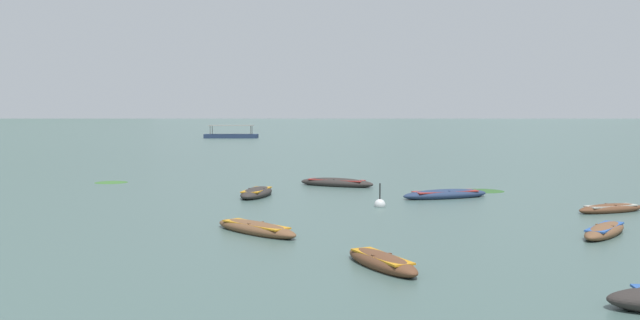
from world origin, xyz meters
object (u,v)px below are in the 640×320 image
at_px(rowboat_6, 611,209).
at_px(mooring_buoy, 380,204).
at_px(rowboat_0, 445,195).
at_px(rowboat_8, 337,183).
at_px(rowboat_3, 382,262).
at_px(rowboat_5, 256,228).
at_px(rowboat_2, 257,193).
at_px(ferry_0, 231,136).
at_px(rowboat_1, 605,231).

relative_size(rowboat_6, mooring_buoy, 2.81).
distance_m(rowboat_0, mooring_buoy, 4.71).
bearing_deg(rowboat_8, rowboat_3, -83.39).
bearing_deg(rowboat_6, rowboat_5, -156.23).
xyz_separation_m(rowboat_2, rowboat_3, (6.05, -15.13, -0.02)).
relative_size(rowboat_3, ferry_0, 0.33).
bearing_deg(rowboat_8, ferry_0, 106.32).
height_order(rowboat_1, rowboat_6, rowboat_1).
height_order(rowboat_3, ferry_0, ferry_0).
bearing_deg(rowboat_3, ferry_0, 104.43).
bearing_deg(rowboat_0, rowboat_5, -125.87).
xyz_separation_m(rowboat_0, ferry_0, (-29.35, 86.17, 0.28)).
bearing_deg(rowboat_1, rowboat_0, 113.41).
bearing_deg(rowboat_3, rowboat_6, 48.76).
relative_size(rowboat_3, mooring_buoy, 2.71).
distance_m(rowboat_6, ferry_0, 97.24).
height_order(rowboat_5, rowboat_6, rowboat_5).
height_order(rowboat_5, ferry_0, ferry_0).
xyz_separation_m(rowboat_8, mooring_buoy, (2.40, -8.54, -0.07)).
relative_size(rowboat_5, rowboat_8, 0.79).
xyz_separation_m(ferry_0, mooring_buoy, (26.14, -89.61, -0.33)).
bearing_deg(rowboat_3, rowboat_2, 111.79).
bearing_deg(rowboat_1, rowboat_5, -177.42).
xyz_separation_m(rowboat_0, rowboat_8, (-5.62, 5.09, 0.01)).
bearing_deg(rowboat_8, mooring_buoy, -74.28).
xyz_separation_m(rowboat_3, ferry_0, (-26.09, 101.42, 0.29)).
relative_size(rowboat_0, rowboat_1, 1.34).
relative_size(rowboat_0, mooring_buoy, 3.89).
xyz_separation_m(rowboat_2, rowboat_5, (1.80, -10.26, -0.02)).
bearing_deg(rowboat_8, rowboat_5, -96.96).
relative_size(rowboat_1, rowboat_6, 1.03).
xyz_separation_m(rowboat_6, rowboat_8, (-11.99, 9.36, 0.04)).
relative_size(rowboat_8, ferry_0, 0.47).
bearing_deg(mooring_buoy, rowboat_2, 151.41).
bearing_deg(rowboat_2, ferry_0, 103.08).
height_order(rowboat_1, rowboat_5, rowboat_5).
bearing_deg(mooring_buoy, ferry_0, 106.26).
distance_m(rowboat_5, rowboat_6, 15.17).
bearing_deg(ferry_0, rowboat_1, -70.70).
xyz_separation_m(rowboat_5, ferry_0, (-21.84, 96.55, 0.29)).
distance_m(rowboat_2, mooring_buoy, 6.94).
distance_m(rowboat_0, rowboat_5, 12.81).
xyz_separation_m(rowboat_3, rowboat_5, (-4.25, 4.87, 0.00)).
height_order(rowboat_8, ferry_0, ferry_0).
bearing_deg(mooring_buoy, rowboat_1, -40.59).
bearing_deg(ferry_0, rowboat_8, -73.68).
distance_m(rowboat_8, ferry_0, 84.48).
distance_m(rowboat_1, rowboat_2, 16.70).
height_order(rowboat_0, rowboat_5, rowboat_0).
bearing_deg(rowboat_1, rowboat_3, -144.33).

